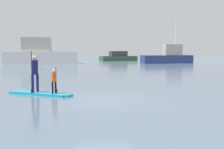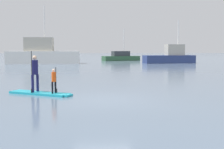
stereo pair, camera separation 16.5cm
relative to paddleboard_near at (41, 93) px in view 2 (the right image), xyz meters
The scene contains 7 objects.
ground_plane 3.20m from the paddleboard_near, 29.41° to the right, with size 240.00×240.00×0.00m, color slate.
paddleboard_near is the anchor object (origin of this frame).
paddler_adult 1.06m from the paddleboard_near, 150.94° to the left, with size 0.41×0.47×1.89m.
paddler_child_solo 1.00m from the paddleboard_near, 29.34° to the right, with size 0.26×0.35×1.17m.
fishing_boat_white_large 28.02m from the paddleboard_near, 96.87° to the left, with size 9.84×3.20×8.03m.
fishing_boat_green_midground 31.20m from the paddleboard_near, 61.83° to the left, with size 7.51×2.89×6.17m.
motor_boat_small_navy 37.67m from the paddleboard_near, 76.49° to the left, with size 6.73×3.67×5.50m.
Camera 2 is at (-0.95, -12.05, 2.11)m, focal length 47.08 mm.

